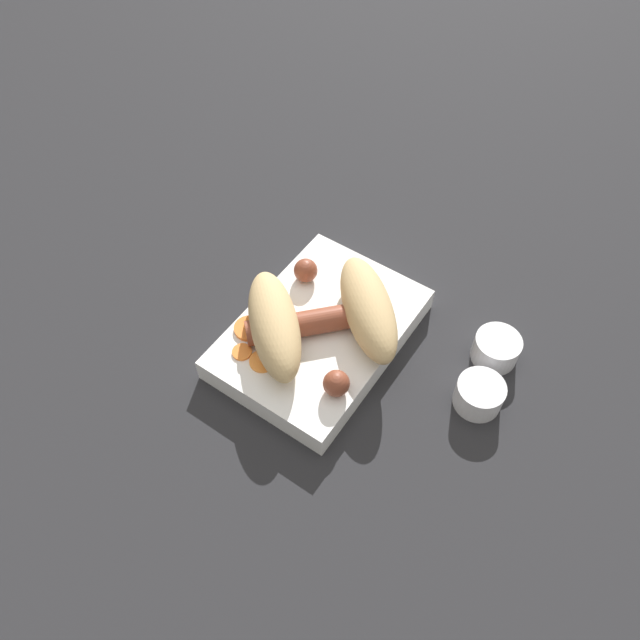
% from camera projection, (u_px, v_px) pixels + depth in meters
% --- Properties ---
extents(ground_plane, '(3.00, 3.00, 0.00)m').
position_uv_depth(ground_plane, '(320.00, 341.00, 0.71)').
color(ground_plane, '#232326').
extents(food_tray, '(0.23, 0.16, 0.03)m').
position_uv_depth(food_tray, '(320.00, 333.00, 0.70)').
color(food_tray, white).
rests_on(food_tray, ground_plane).
extents(bread_roll, '(0.21, 0.21, 0.05)m').
position_uv_depth(bread_roll, '(322.00, 316.00, 0.66)').
color(bread_roll, tan).
rests_on(bread_roll, food_tray).
extents(sausage, '(0.13, 0.14, 0.03)m').
position_uv_depth(sausage, '(320.00, 323.00, 0.67)').
color(sausage, brown).
rests_on(sausage, food_tray).
extents(pickled_veggies, '(0.06, 0.08, 0.00)m').
position_uv_depth(pickled_veggies, '(256.00, 342.00, 0.67)').
color(pickled_veggies, orange).
rests_on(pickled_veggies, food_tray).
extents(condiment_cup_near, '(0.05, 0.05, 0.03)m').
position_uv_depth(condiment_cup_near, '(479.00, 395.00, 0.65)').
color(condiment_cup_near, white).
rests_on(condiment_cup_near, ground_plane).
extents(condiment_cup_far, '(0.05, 0.05, 0.03)m').
position_uv_depth(condiment_cup_far, '(496.00, 350.00, 0.68)').
color(condiment_cup_far, white).
rests_on(condiment_cup_far, ground_plane).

